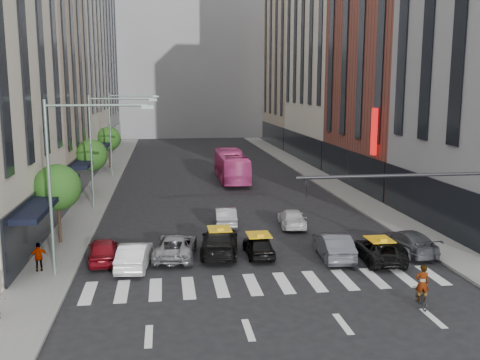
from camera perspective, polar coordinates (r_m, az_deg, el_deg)
name	(u,v)px	position (r m, az deg, el deg)	size (l,w,h in m)	color
ground	(278,295)	(26.06, 4.11, -12.11)	(160.00, 160.00, 0.00)	black
sidewalk_left	(101,186)	(54.83, -14.57, -0.61)	(3.00, 96.00, 0.15)	slate
sidewalk_right	(325,180)	(56.97, 9.07, -0.03)	(3.00, 96.00, 0.15)	slate
building_left_b	(31,62)	(52.98, -21.42, 11.64)	(8.00, 16.00, 24.00)	tan
building_left_c	(63,18)	(71.08, -18.34, 16.05)	(8.00, 20.00, 36.00)	beige
building_left_d	(86,53)	(89.54, -16.07, 12.85)	(8.00, 18.00, 30.00)	gray
building_right_b	(393,53)	(55.36, 15.97, 12.87)	(8.00, 18.00, 26.00)	brown
building_right_c	(334,7)	(73.78, 9.97, 17.71)	(8.00, 20.00, 40.00)	beige
building_right_d	(297,61)	(91.44, 6.10, 12.47)	(8.00, 18.00, 28.00)	tan
building_far	(189,45)	(109.04, -5.51, 14.16)	(30.00, 10.00, 36.00)	gray
tree_near	(57,187)	(34.78, -18.90, -0.76)	(2.88, 2.88, 4.95)	black
tree_mid	(91,155)	(50.41, -15.58, 2.56)	(2.88, 2.88, 4.95)	black
tree_far	(109,139)	(66.21, -13.83, 4.30)	(2.88, 2.88, 4.95)	black
streetlamp_near	(68,164)	(28.28, -17.88, 1.59)	(5.38, 0.25, 9.00)	gray
streetlamp_mid	(103,136)	(44.04, -14.43, 4.55)	(5.38, 0.25, 9.00)	gray
streetlamp_far	(119,123)	(59.92, -12.79, 5.95)	(5.38, 0.25, 9.00)	gray
traffic_signal	(447,202)	(26.55, 21.18, -2.25)	(10.10, 0.20, 6.00)	black
liberty_sign	(374,132)	(47.25, 14.12, 5.02)	(0.30, 0.70, 4.00)	red
car_red	(103,250)	(31.33, -14.38, -7.25)	(1.63, 4.04, 1.38)	maroon
car_white_front	(135,255)	(29.97, -11.17, -7.87)	(1.49, 4.28, 1.41)	silver
car_silver	(176,246)	(31.37, -6.89, -7.00)	(2.25, 4.88, 1.36)	gray
taxi_left	(220,242)	(31.71, -2.20, -6.59)	(2.14, 5.26, 1.53)	black
taxi_center	(259,246)	(31.38, 2.00, -7.01)	(1.50, 3.72, 1.27)	black
car_grey_mid	(333,245)	(31.43, 9.93, -6.89)	(1.61, 4.60, 1.52)	#43444B
taxi_right	(379,250)	(31.52, 14.60, -7.28)	(2.07, 4.50, 1.25)	black
car_grey_curb	(407,242)	(33.45, 17.40, -6.30)	(1.93, 4.75, 1.38)	#3F4147
car_row2_left	(225,216)	(38.08, -1.56, -3.91)	(1.43, 4.11, 1.35)	#ACACB2
car_row2_right	(292,218)	(38.03, 5.55, -4.07)	(1.72, 4.23, 1.23)	silver
bus	(231,166)	(56.18, -0.93, 1.50)	(2.64, 11.27, 3.14)	#D43E89
motorcycle	(421,298)	(25.85, 18.76, -11.84)	(0.54, 1.55, 0.81)	black
rider	(423,271)	(25.42, 18.92, -9.18)	(0.63, 0.41, 1.72)	gray
pedestrian_far	(39,257)	(30.32, -20.66, -7.69)	(0.91, 0.38, 1.55)	gray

